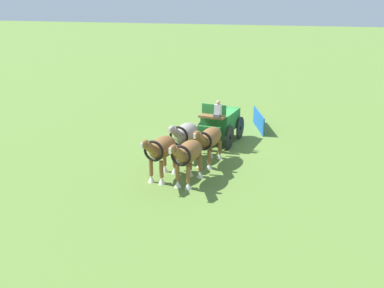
% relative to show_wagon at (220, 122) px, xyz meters
% --- Properties ---
extents(ground_plane, '(220.00, 220.00, 0.00)m').
position_rel_show_wagon_xyz_m(ground_plane, '(-0.14, 0.01, -1.22)').
color(ground_plane, olive).
extents(show_wagon, '(5.51, 2.18, 2.76)m').
position_rel_show_wagon_xyz_m(show_wagon, '(0.00, 0.00, 0.00)').
color(show_wagon, '#236B2D').
rests_on(show_wagon, ground).
extents(draft_horse_rear_near, '(3.20, 1.15, 2.16)m').
position_rel_show_wagon_xyz_m(draft_horse_rear_near, '(3.48, 0.24, 0.07)').
color(draft_horse_rear_near, brown).
rests_on(draft_horse_rear_near, ground).
extents(draft_horse_rear_off, '(2.98, 1.19, 2.23)m').
position_rel_show_wagon_xyz_m(draft_horse_rear_off, '(3.31, -1.05, 0.13)').
color(draft_horse_rear_off, '#9E998E').
rests_on(draft_horse_rear_off, ground).
extents(draft_horse_lead_near, '(3.00, 1.15, 2.28)m').
position_rel_show_wagon_xyz_m(draft_horse_lead_near, '(6.05, -0.06, 0.18)').
color(draft_horse_lead_near, brown).
rests_on(draft_horse_lead_near, ground).
extents(draft_horse_lead_off, '(2.97, 1.17, 2.31)m').
position_rel_show_wagon_xyz_m(draft_horse_lead_off, '(5.90, -1.35, 0.20)').
color(draft_horse_lead_off, brown).
rests_on(draft_horse_lead_off, ground).
extents(sponsor_banner, '(3.04, 1.12, 1.10)m').
position_rel_show_wagon_xyz_m(sponsor_banner, '(-3.24, 1.75, -0.67)').
color(sponsor_banner, '#1959B2').
rests_on(sponsor_banner, ground).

